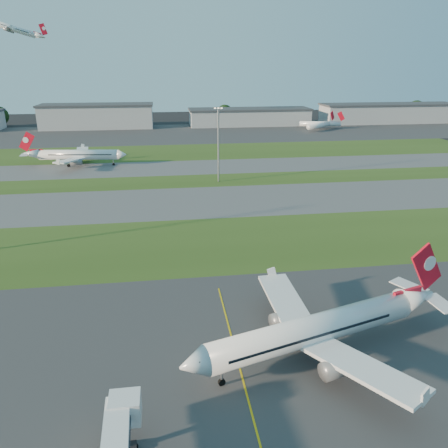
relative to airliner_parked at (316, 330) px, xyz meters
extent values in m
plane|color=black|center=(-15.94, -8.33, -4.42)|extent=(700.00, 700.00, 0.00)
cube|color=#333335|center=(-15.94, -8.33, -4.42)|extent=(300.00, 70.00, 0.01)
cube|color=#304918|center=(-15.94, 43.67, -4.42)|extent=(300.00, 34.00, 0.01)
cube|color=#515154|center=(-15.94, 76.67, -4.42)|extent=(300.00, 32.00, 0.01)
cube|color=#304918|center=(-15.94, 101.67, -4.42)|extent=(300.00, 18.00, 0.01)
cube|color=#515154|center=(-15.94, 123.67, -4.42)|extent=(300.00, 26.00, 0.01)
cube|color=#304918|center=(-15.94, 156.67, -4.42)|extent=(300.00, 40.00, 0.01)
cube|color=#333335|center=(-15.94, 216.67, -4.42)|extent=(400.00, 80.00, 0.01)
cube|color=gold|center=(-10.94, -8.33, -4.42)|extent=(0.25, 60.00, 0.02)
cube|color=white|center=(-25.44, -10.93, -0.42)|extent=(3.40, 3.00, 3.00)
cylinder|color=gray|center=(-25.44, -12.83, -2.82)|extent=(0.70, 0.70, 3.20)
cube|color=black|center=(-25.44, -12.83, -4.07)|extent=(2.20, 1.20, 0.70)
cylinder|color=white|center=(-0.37, -0.11, 0.12)|extent=(32.29, 13.27, 4.11)
cube|color=red|center=(19.33, 5.80, 5.65)|extent=(6.84, 2.38, 8.19)
cube|color=white|center=(3.15, -8.10, -0.42)|extent=(12.48, 16.45, 1.67)
cube|color=white|center=(-1.82, 8.49, -0.42)|extent=(5.63, 16.45, 1.67)
cylinder|color=slate|center=(0.91, -6.28, -1.61)|extent=(5.07, 3.69, 2.49)
cylinder|color=slate|center=(-2.70, 5.75, -1.61)|extent=(5.07, 3.69, 2.49)
cylinder|color=white|center=(-54.22, 133.57, 0.04)|extent=(32.16, 7.77, 4.04)
cube|color=red|center=(-74.29, 135.95, 5.47)|extent=(6.89, 1.18, 8.05)
cube|color=white|center=(-54.28, 142.14, -0.49)|extent=(6.75, 16.42, 1.64)
cube|color=white|center=(-56.28, 125.25, -0.49)|extent=(10.13, 16.61, 1.64)
cylinder|color=slate|center=(-52.97, 139.63, -1.66)|extent=(4.72, 2.96, 2.45)
cylinder|color=slate|center=(-54.42, 127.38, -1.66)|extent=(4.72, 2.96, 2.45)
cylinder|color=white|center=(-95.94, 211.93, 52.54)|extent=(24.63, 6.35, 3.10)
cube|color=red|center=(-80.61, 214.01, 56.70)|extent=(5.27, 0.99, 6.17)
cube|color=white|center=(-94.26, 205.58, 52.13)|extent=(7.93, 12.71, 1.26)
cube|color=white|center=(-96.01, 218.50, 52.13)|extent=(4.98, 12.55, 1.26)
cylinder|color=slate|center=(-95.71, 207.19, 51.24)|extent=(3.64, 2.32, 1.87)
cylinder|color=slate|center=(-96.98, 216.56, 51.24)|extent=(3.64, 2.32, 1.87)
cylinder|color=white|center=(78.37, 216.37, -1.22)|extent=(22.64, 18.28, 3.20)
cube|color=red|center=(88.72, 224.24, 3.58)|extent=(4.30, 3.37, 6.16)
cylinder|color=white|center=(80.39, 223.02, -1.22)|extent=(26.16, 7.65, 3.20)
cube|color=red|center=(93.19, 220.77, 3.58)|extent=(5.15, 1.19, 6.16)
cylinder|color=gray|center=(-0.94, 99.67, 8.08)|extent=(0.60, 0.60, 25.00)
cube|color=gray|center=(-0.94, 99.67, 20.98)|extent=(3.20, 0.50, 0.80)
cube|color=#FFF2CC|center=(-0.94, 99.67, 20.98)|extent=(2.80, 0.70, 0.35)
cube|color=#9A9DA2|center=(-60.94, 246.67, 2.58)|extent=(70.00, 22.00, 14.00)
cube|color=#383A3F|center=(-60.94, 246.67, 10.18)|extent=(71.40, 23.00, 1.20)
cube|color=#9A9DA2|center=(39.06, 246.67, 0.58)|extent=(80.00, 22.00, 10.00)
cube|color=#383A3F|center=(39.06, 246.67, 6.18)|extent=(81.60, 23.00, 1.20)
cube|color=#9A9DA2|center=(139.06, 246.67, 1.58)|extent=(95.00, 22.00, 12.00)
cube|color=#383A3F|center=(139.06, 246.67, 8.18)|extent=(96.90, 23.00, 1.20)
cylinder|color=black|center=(-125.94, 261.67, -2.22)|extent=(1.00, 1.00, 4.40)
cylinder|color=black|center=(-35.94, 257.67, -2.62)|extent=(1.00, 1.00, 3.60)
sphere|color=black|center=(-35.94, 257.67, 1.43)|extent=(9.90, 9.90, 9.90)
cylinder|color=black|center=(24.06, 260.67, -2.32)|extent=(1.00, 1.00, 4.20)
sphere|color=black|center=(24.06, 260.67, 2.40)|extent=(11.55, 11.55, 11.55)
cylinder|color=black|center=(99.06, 258.67, -2.52)|extent=(1.00, 1.00, 3.80)
sphere|color=black|center=(99.06, 258.67, 1.75)|extent=(10.45, 10.45, 10.45)
cylinder|color=black|center=(169.06, 262.67, -2.12)|extent=(1.00, 1.00, 4.60)
sphere|color=black|center=(169.06, 262.67, 3.05)|extent=(12.65, 12.65, 12.65)
camera|label=1|loc=(-19.96, -49.90, 35.04)|focal=35.00mm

